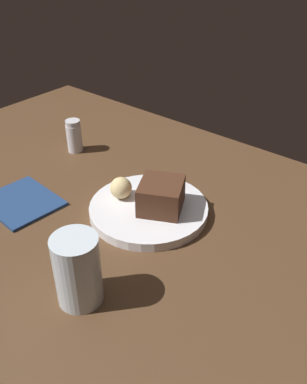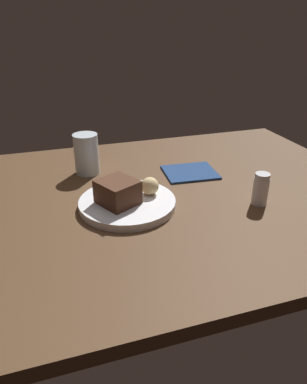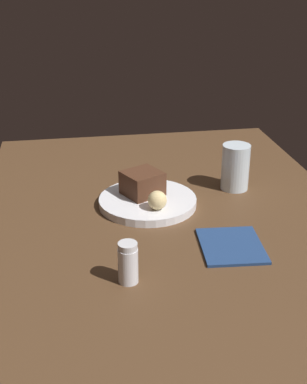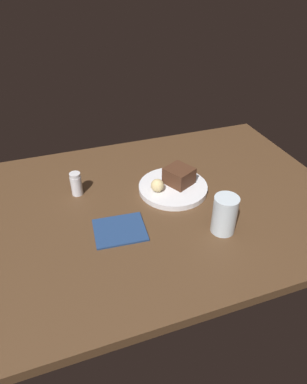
% 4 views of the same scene
% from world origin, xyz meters
% --- Properties ---
extents(dining_table, '(1.20, 0.84, 0.03)m').
position_xyz_m(dining_table, '(0.00, 0.00, 0.01)').
color(dining_table, '#4C331E').
rests_on(dining_table, ground).
extents(dessert_plate, '(0.23, 0.23, 0.02)m').
position_xyz_m(dessert_plate, '(-0.08, -0.04, 0.04)').
color(dessert_plate, silver).
rests_on(dessert_plate, dining_table).
extents(chocolate_cake_slice, '(0.11, 0.11, 0.06)m').
position_xyz_m(chocolate_cake_slice, '(-0.10, -0.05, 0.08)').
color(chocolate_cake_slice, '#472819').
rests_on(chocolate_cake_slice, dessert_plate).
extents(bread_roll, '(0.04, 0.04, 0.04)m').
position_xyz_m(bread_roll, '(-0.02, -0.03, 0.07)').
color(bread_roll, '#DBC184').
rests_on(bread_roll, dessert_plate).
extents(salt_shaker, '(0.04, 0.04, 0.08)m').
position_xyz_m(salt_shaker, '(0.23, -0.12, 0.07)').
color(salt_shaker, silver).
rests_on(salt_shaker, dining_table).
extents(water_glass, '(0.07, 0.07, 0.11)m').
position_xyz_m(water_glass, '(-0.14, 0.19, 0.09)').
color(water_glass, silver).
rests_on(water_glass, dining_table).
extents(folded_napkin, '(0.15, 0.13, 0.01)m').
position_xyz_m(folded_napkin, '(0.14, 0.10, 0.03)').
color(folded_napkin, navy).
rests_on(folded_napkin, dining_table).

